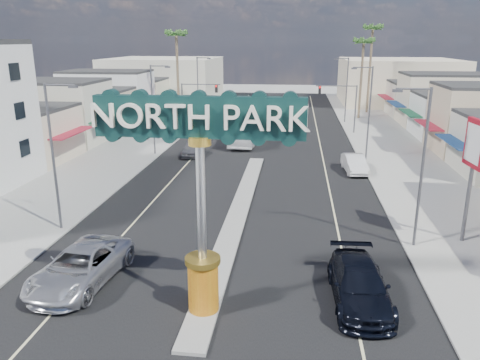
% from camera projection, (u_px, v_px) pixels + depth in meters
% --- Properties ---
extents(ground, '(160.00, 160.00, 0.00)m').
position_uv_depth(ground, '(258.00, 158.00, 46.94)').
color(ground, gray).
rests_on(ground, ground).
extents(road, '(20.00, 120.00, 0.01)m').
position_uv_depth(road, '(258.00, 158.00, 46.94)').
color(road, black).
rests_on(road, ground).
extents(median_island, '(1.30, 30.00, 0.16)m').
position_uv_depth(median_island, '(238.00, 213.00, 31.70)').
color(median_island, gray).
rests_on(median_island, ground).
extents(sidewalk_left, '(8.00, 120.00, 0.12)m').
position_uv_depth(sidewalk_left, '(123.00, 153.00, 48.52)').
color(sidewalk_left, gray).
rests_on(sidewalk_left, ground).
extents(sidewalk_right, '(8.00, 120.00, 0.12)m').
position_uv_depth(sidewalk_right, '(401.00, 161.00, 45.32)').
color(sidewalk_right, gray).
rests_on(sidewalk_right, ground).
extents(storefront_row_left, '(12.00, 42.00, 6.00)m').
position_uv_depth(storefront_row_left, '(84.00, 106.00, 61.18)').
color(storefront_row_left, beige).
rests_on(storefront_row_left, ground).
extents(storefront_row_right, '(12.00, 42.00, 6.00)m').
position_uv_depth(storefront_row_right, '(468.00, 113.00, 55.70)').
color(storefront_row_right, '#B7B29E').
rests_on(storefront_row_right, ground).
extents(backdrop_far_left, '(20.00, 20.00, 8.00)m').
position_uv_depth(backdrop_far_left, '(165.00, 79.00, 91.10)').
color(backdrop_far_left, '#B7B29E').
rests_on(backdrop_far_left, ground).
extents(backdrop_far_right, '(20.00, 20.00, 8.00)m').
position_uv_depth(backdrop_far_right, '(397.00, 81.00, 86.07)').
color(backdrop_far_right, beige).
rests_on(backdrop_far_right, ground).
extents(gateway_sign, '(8.20, 1.50, 9.15)m').
position_uv_depth(gateway_sign, '(201.00, 182.00, 18.59)').
color(gateway_sign, '#BE520E').
rests_on(gateway_sign, median_island).
extents(traffic_signal_left, '(5.09, 0.45, 6.00)m').
position_uv_depth(traffic_signal_left, '(196.00, 97.00, 60.07)').
color(traffic_signal_left, '#47474C').
rests_on(traffic_signal_left, ground).
extents(traffic_signal_right, '(5.09, 0.45, 6.00)m').
position_uv_depth(traffic_signal_right, '(341.00, 99.00, 57.97)').
color(traffic_signal_right, '#47474C').
rests_on(traffic_signal_right, ground).
extents(streetlight_l_near, '(2.03, 0.22, 9.00)m').
position_uv_depth(streetlight_l_near, '(55.00, 150.00, 27.66)').
color(streetlight_l_near, '#47474C').
rests_on(streetlight_l_near, ground).
extents(streetlight_l_mid, '(2.03, 0.22, 9.00)m').
position_uv_depth(streetlight_l_mid, '(154.00, 105.00, 46.68)').
color(streetlight_l_mid, '#47474C').
rests_on(streetlight_l_mid, ground).
extents(streetlight_l_far, '(2.03, 0.22, 9.00)m').
position_uv_depth(streetlight_l_far, '(199.00, 85.00, 67.60)').
color(streetlight_l_far, '#47474C').
rests_on(streetlight_l_far, ground).
extents(streetlight_r_near, '(2.03, 0.22, 9.00)m').
position_uv_depth(streetlight_r_near, '(420.00, 161.00, 25.27)').
color(streetlight_r_near, '#47474C').
rests_on(streetlight_r_near, ground).
extents(streetlight_r_mid, '(2.03, 0.22, 9.00)m').
position_uv_depth(streetlight_r_mid, '(368.00, 109.00, 44.29)').
color(streetlight_r_mid, '#47474C').
rests_on(streetlight_r_mid, ground).
extents(streetlight_r_far, '(2.03, 0.22, 9.00)m').
position_uv_depth(streetlight_r_far, '(346.00, 87.00, 65.21)').
color(streetlight_r_far, '#47474C').
rests_on(streetlight_r_far, ground).
extents(palm_left_far, '(2.60, 2.60, 13.10)m').
position_uv_depth(palm_left_far, '(176.00, 39.00, 64.14)').
color(palm_left_far, brown).
rests_on(palm_left_far, ground).
extents(palm_right_mid, '(2.60, 2.60, 12.10)m').
position_uv_depth(palm_right_mid, '(364.00, 45.00, 67.13)').
color(palm_right_mid, brown).
rests_on(palm_right_mid, ground).
extents(palm_right_far, '(2.60, 2.60, 14.10)m').
position_uv_depth(palm_right_far, '(373.00, 33.00, 72.09)').
color(palm_right_far, brown).
rests_on(palm_right_far, ground).
extents(suv_left, '(3.66, 6.72, 1.79)m').
position_uv_depth(suv_left, '(81.00, 266.00, 22.46)').
color(suv_left, silver).
rests_on(suv_left, ground).
extents(suv_right, '(2.67, 6.05, 1.73)m').
position_uv_depth(suv_right, '(359.00, 285.00, 20.84)').
color(suv_right, black).
rests_on(suv_right, ground).
extents(car_parked_left, '(2.00, 4.43, 1.48)m').
position_uv_depth(car_parked_left, '(192.00, 149.00, 47.50)').
color(car_parked_left, slate).
rests_on(car_parked_left, ground).
extents(car_parked_right, '(2.10, 4.90, 1.57)m').
position_uv_depth(car_parked_right, '(354.00, 164.00, 41.59)').
color(car_parked_right, silver).
rests_on(car_parked_right, ground).
extents(city_bus, '(2.82, 11.23, 3.11)m').
position_uv_depth(city_bus, '(246.00, 128.00, 53.82)').
color(city_bus, silver).
rests_on(city_bus, ground).
extents(bank_pylon_sign, '(0.47, 2.23, 7.09)m').
position_uv_depth(bank_pylon_sign, '(475.00, 151.00, 25.74)').
color(bank_pylon_sign, '#47474C').
rests_on(bank_pylon_sign, sidewalk_right).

